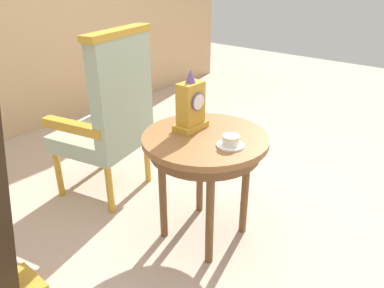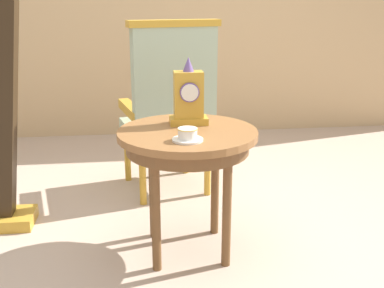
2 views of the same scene
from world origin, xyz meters
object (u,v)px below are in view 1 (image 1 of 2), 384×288
object	(u,v)px
side_table	(205,149)
teacup_left	(231,141)
mantel_clock	(191,106)
armchair	(110,114)

from	to	relation	value
side_table	teacup_left	distance (m)	0.21
teacup_left	mantel_clock	world-z (taller)	mantel_clock
mantel_clock	teacup_left	bearing A→B (deg)	-97.31
teacup_left	mantel_clock	distance (m)	0.31
mantel_clock	armchair	distance (m)	0.68
side_table	mantel_clock	bearing A→B (deg)	80.96
teacup_left	armchair	world-z (taller)	armchair
side_table	armchair	size ratio (longest dim) A/B	0.60
teacup_left	armchair	distance (m)	0.94
side_table	mantel_clock	distance (m)	0.24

